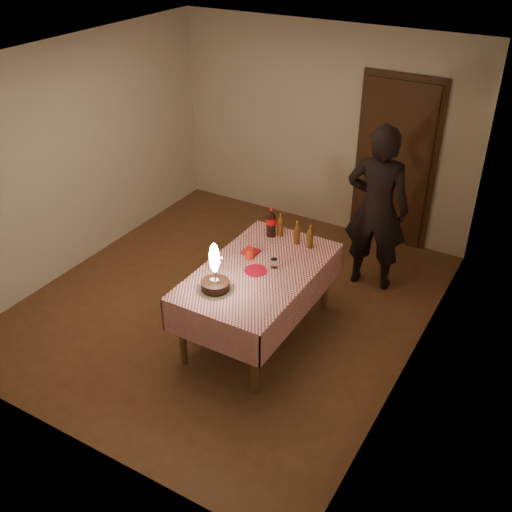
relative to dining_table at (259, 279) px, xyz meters
name	(u,v)px	position (x,y,z in m)	size (l,w,h in m)	color
ground	(229,303)	(-0.55, 0.30, -0.67)	(4.00, 4.50, 0.01)	brown
room_shell	(232,160)	(-0.52, 0.37, 0.98)	(4.04, 4.54, 2.62)	beige
dining_table	(259,279)	(0.00, 0.00, 0.00)	(1.02, 1.72, 0.77)	brown
birthday_cake	(215,278)	(-0.17, -0.48, 0.23)	(0.33, 0.33, 0.48)	white
red_plate	(256,271)	(-0.01, -0.04, 0.11)	(0.22, 0.22, 0.01)	#AD0C22
red_cup	(250,254)	(-0.18, 0.14, 0.15)	(0.08, 0.08, 0.10)	red
clear_cup	(274,263)	(0.11, 0.11, 0.15)	(0.07, 0.07, 0.09)	white
napkin_stack	(251,252)	(-0.23, 0.23, 0.11)	(0.15, 0.15, 0.02)	#A91320
cola_bottle	(271,222)	(-0.22, 0.65, 0.26)	(0.10, 0.10, 0.32)	black
amber_bottle_left	(280,225)	(-0.14, 0.70, 0.22)	(0.06, 0.06, 0.25)	#58320F
amber_bottle_right	(310,237)	(0.24, 0.63, 0.22)	(0.06, 0.06, 0.25)	#58320F
amber_bottle_mid	(297,233)	(0.08, 0.63, 0.22)	(0.06, 0.06, 0.25)	#58320F
photographer	(377,208)	(0.62, 1.46, 0.28)	(0.74, 0.54, 1.89)	black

